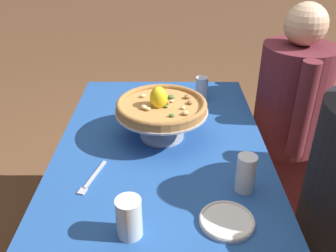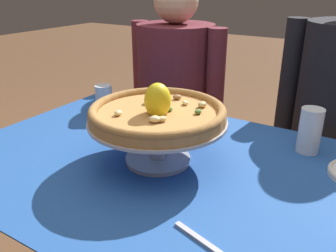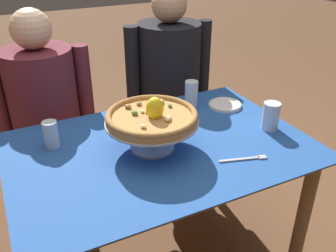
% 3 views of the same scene
% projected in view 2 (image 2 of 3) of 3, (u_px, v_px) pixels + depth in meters
% --- Properties ---
extents(dining_table, '(1.24, 0.84, 0.71)m').
position_uv_depth(dining_table, '(169.00, 197.00, 1.02)').
color(dining_table, olive).
rests_on(dining_table, ground).
extents(pizza_stand, '(0.38, 0.38, 0.13)m').
position_uv_depth(pizza_stand, '(157.00, 132.00, 0.96)').
color(pizza_stand, '#B7B7C1').
rests_on(pizza_stand, dining_table).
extents(pizza, '(0.37, 0.37, 0.10)m').
position_uv_depth(pizza, '(157.00, 112.00, 0.93)').
color(pizza, '#BC8447').
rests_on(pizza, pizza_stand).
extents(water_glass_back_left, '(0.06, 0.06, 0.11)m').
position_uv_depth(water_glass_back_left, '(104.00, 102.00, 1.30)').
color(water_glass_back_left, silver).
rests_on(water_glass_back_left, dining_table).
extents(water_glass_back_right, '(0.07, 0.07, 0.13)m').
position_uv_depth(water_glass_back_right, '(310.00, 133.00, 1.02)').
color(water_glass_back_right, white).
rests_on(water_glass_back_right, dining_table).
extents(dinner_fork, '(0.19, 0.07, 0.01)m').
position_uv_depth(dinner_fork, '(216.00, 251.00, 0.66)').
color(dinner_fork, '#B7B7C1').
rests_on(dinner_fork, dining_table).
extents(diner_left, '(0.51, 0.38, 1.20)m').
position_uv_depth(diner_left, '(175.00, 113.00, 1.70)').
color(diner_left, maroon).
rests_on(diner_left, ground).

